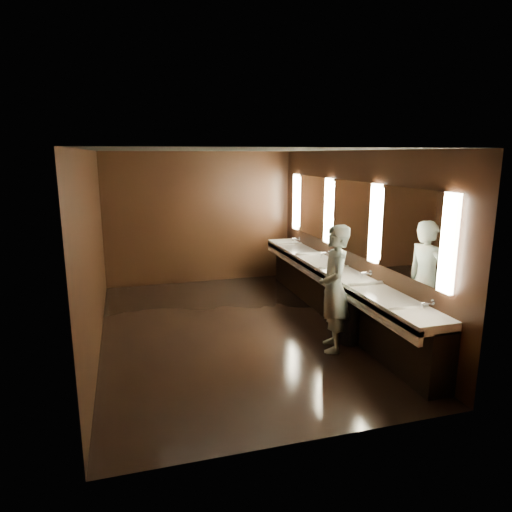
{
  "coord_description": "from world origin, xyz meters",
  "views": [
    {
      "loc": [
        -1.54,
        -6.66,
        2.75
      ],
      "look_at": [
        0.39,
        0.0,
        1.19
      ],
      "focal_mm": 32.0,
      "sensor_mm": 36.0,
      "label": 1
    }
  ],
  "objects": [
    {
      "name": "floor",
      "position": [
        0.0,
        0.0,
        0.0
      ],
      "size": [
        6.0,
        6.0,
        0.0
      ],
      "primitive_type": "plane",
      "color": "black",
      "rests_on": "ground"
    },
    {
      "name": "ceiling",
      "position": [
        0.0,
        0.0,
        2.8
      ],
      "size": [
        4.0,
        6.0,
        0.02
      ],
      "primitive_type": "cube",
      "color": "#2D2D2B",
      "rests_on": "wall_back"
    },
    {
      "name": "wall_back",
      "position": [
        0.0,
        3.0,
        1.4
      ],
      "size": [
        4.0,
        0.02,
        2.8
      ],
      "primitive_type": "cube",
      "color": "black",
      "rests_on": "floor"
    },
    {
      "name": "wall_front",
      "position": [
        0.0,
        -3.0,
        1.4
      ],
      "size": [
        4.0,
        0.02,
        2.8
      ],
      "primitive_type": "cube",
      "color": "black",
      "rests_on": "floor"
    },
    {
      "name": "wall_left",
      "position": [
        -2.0,
        0.0,
        1.4
      ],
      "size": [
        0.02,
        6.0,
        2.8
      ],
      "primitive_type": "cube",
      "color": "black",
      "rests_on": "floor"
    },
    {
      "name": "wall_right",
      "position": [
        2.0,
        0.0,
        1.4
      ],
      "size": [
        0.02,
        6.0,
        2.8
      ],
      "primitive_type": "cube",
      "color": "black",
      "rests_on": "floor"
    },
    {
      "name": "sink_counter",
      "position": [
        1.79,
        0.0,
        0.5
      ],
      "size": [
        0.55,
        5.4,
        1.01
      ],
      "color": "black",
      "rests_on": "floor"
    },
    {
      "name": "mirror_band",
      "position": [
        1.98,
        -0.0,
        1.75
      ],
      "size": [
        0.06,
        5.03,
        1.15
      ],
      "color": "#FFF1C7",
      "rests_on": "wall_right"
    },
    {
      "name": "person",
      "position": [
        1.22,
        -1.08,
        0.9
      ],
      "size": [
        0.6,
        0.75,
        1.8
      ],
      "primitive_type": "imported",
      "rotation": [
        0.0,
        0.0,
        -1.86
      ],
      "color": "#81BAC0",
      "rests_on": "floor"
    },
    {
      "name": "trash_bin",
      "position": [
        1.58,
        -0.9,
        0.31
      ],
      "size": [
        0.52,
        0.52,
        0.62
      ],
      "primitive_type": "cylinder",
      "rotation": [
        0.0,
        0.0,
        -0.37
      ],
      "color": "black",
      "rests_on": "floor"
    }
  ]
}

